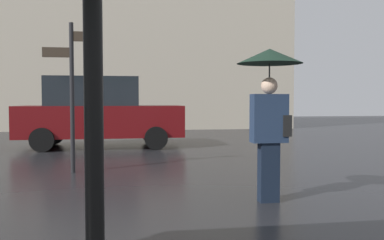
{
  "coord_description": "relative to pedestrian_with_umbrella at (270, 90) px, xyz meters",
  "views": [
    {
      "loc": [
        -0.2,
        -2.63,
        1.35
      ],
      "look_at": [
        1.23,
        5.91,
        0.94
      ],
      "focal_mm": 39.16,
      "sensor_mm": 36.0,
      "label": 1
    }
  ],
  "objects": [
    {
      "name": "pedestrian_with_umbrella",
      "position": [
        0.0,
        0.0,
        0.0
      ],
      "size": [
        0.86,
        0.86,
        2.03
      ],
      "rotation": [
        0.0,
        0.0,
        6.04
      ],
      "color": "black",
      "rests_on": "ground"
    },
    {
      "name": "parked_car_left",
      "position": [
        -2.57,
        7.0,
        -0.48
      ],
      "size": [
        4.57,
        2.05,
        2.0
      ],
      "rotation": [
        0.0,
        0.0,
        3.25
      ],
      "color": "#590C0F",
      "rests_on": "ground"
    },
    {
      "name": "street_signpost",
      "position": [
        -2.83,
        2.76,
        0.21
      ],
      "size": [
        1.08,
        0.08,
        2.78
      ],
      "color": "black",
      "rests_on": "ground"
    }
  ]
}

